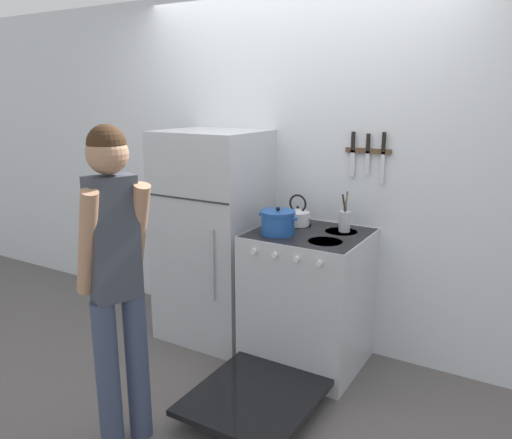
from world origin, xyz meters
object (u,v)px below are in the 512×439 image
(refrigerator, at_px, (213,237))
(tea_kettle, at_px, (298,216))
(utensil_jar, at_px, (345,220))
(person, at_px, (116,273))
(stove_range, at_px, (305,301))
(dutch_oven_pot, at_px, (278,222))

(refrigerator, relative_size, tea_kettle, 7.18)
(utensil_jar, bearing_deg, person, -115.46)
(person, bearing_deg, tea_kettle, 7.74)
(stove_range, relative_size, tea_kettle, 6.53)
(refrigerator, relative_size, stove_range, 1.10)
(tea_kettle, bearing_deg, utensil_jar, 1.13)
(dutch_oven_pot, relative_size, tea_kettle, 1.24)
(refrigerator, height_order, dutch_oven_pot, refrigerator)
(stove_range, height_order, utensil_jar, utensil_jar)
(dutch_oven_pot, height_order, person, person)
(dutch_oven_pot, bearing_deg, refrigerator, 165.98)
(utensil_jar, bearing_deg, tea_kettle, -178.87)
(stove_range, distance_m, person, 1.39)
(stove_range, bearing_deg, refrigerator, 175.59)
(stove_range, xyz_separation_m, tea_kettle, (-0.15, 0.17, 0.53))
(refrigerator, distance_m, dutch_oven_pot, 0.69)
(refrigerator, bearing_deg, person, -75.96)
(stove_range, bearing_deg, person, -111.51)
(tea_kettle, xyz_separation_m, utensil_jar, (0.34, 0.01, 0.01))
(refrigerator, bearing_deg, tea_kettle, 9.87)
(tea_kettle, bearing_deg, stove_range, -48.41)
(stove_range, relative_size, dutch_oven_pot, 5.25)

